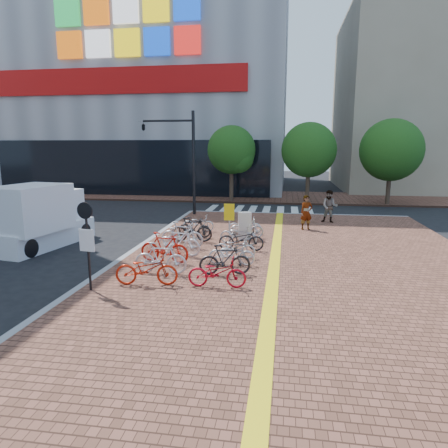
% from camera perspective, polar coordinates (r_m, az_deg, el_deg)
% --- Properties ---
extents(ground, '(120.00, 120.00, 0.00)m').
position_cam_1_polar(ground, '(15.08, -0.50, -6.28)').
color(ground, black).
rests_on(ground, ground).
extents(sidewalk, '(14.00, 34.00, 0.15)m').
position_cam_1_polar(sidewalk, '(10.23, 12.04, -14.81)').
color(sidewalk, brown).
rests_on(sidewalk, ground).
extents(tactile_strip, '(0.40, 34.00, 0.01)m').
position_cam_1_polar(tactile_strip, '(10.18, 6.25, -14.25)').
color(tactile_strip, yellow).
rests_on(tactile_strip, sidewalk).
extents(kerb_west, '(0.25, 34.00, 0.15)m').
position_cam_1_polar(kerb_west, '(12.02, -24.33, -11.55)').
color(kerb_west, gray).
rests_on(kerb_west, ground).
extents(kerb_north, '(14.00, 0.25, 0.15)m').
position_cam_1_polar(kerb_north, '(26.58, 10.15, 1.34)').
color(kerb_north, gray).
rests_on(kerb_north, ground).
extents(far_sidewalk, '(70.00, 8.00, 0.15)m').
position_cam_1_polar(far_sidewalk, '(35.56, 5.03, 3.90)').
color(far_sidewalk, brown).
rests_on(far_sidewalk, ground).
extents(department_store, '(36.00, 24.27, 28.00)m').
position_cam_1_polar(department_store, '(50.56, -13.54, 21.61)').
color(department_store, gray).
rests_on(department_store, ground).
extents(building_beige, '(20.00, 18.00, 18.00)m').
position_cam_1_polar(building_beige, '(48.99, 28.52, 15.07)').
color(building_beige, gray).
rests_on(building_beige, ground).
extents(crosswalk, '(7.50, 4.00, 0.01)m').
position_cam_1_polar(crosswalk, '(28.62, 5.06, 2.01)').
color(crosswalk, silver).
rests_on(crosswalk, ground).
extents(street_trees, '(16.20, 4.60, 6.35)m').
position_cam_1_polar(street_trees, '(31.77, 13.95, 10.05)').
color(street_trees, '#38281E').
rests_on(street_trees, far_sidewalk).
extents(bike_0, '(2.06, 0.95, 1.04)m').
position_cam_1_polar(bike_0, '(12.94, -11.01, -6.34)').
color(bike_0, '#B2210C').
rests_on(bike_0, sidewalk).
extents(bike_1, '(1.85, 0.53, 1.11)m').
position_cam_1_polar(bike_1, '(13.97, -9.05, -4.82)').
color(bike_1, silver).
rests_on(bike_1, sidewalk).
extents(bike_2, '(1.98, 0.75, 1.16)m').
position_cam_1_polar(bike_2, '(15.27, -8.52, -3.33)').
color(bike_2, red).
rests_on(bike_2, sidewalk).
extents(bike_3, '(1.97, 0.92, 1.14)m').
position_cam_1_polar(bike_3, '(16.14, -6.49, -2.53)').
color(bike_3, white).
rests_on(bike_3, sidewalk).
extents(bike_4, '(1.94, 0.71, 1.14)m').
position_cam_1_polar(bike_4, '(17.38, -6.01, -1.53)').
color(bike_4, '#BBBBC0').
rests_on(bike_4, sidewalk).
extents(bike_5, '(1.94, 0.78, 1.13)m').
position_cam_1_polar(bike_5, '(18.37, -4.64, -0.84)').
color(bike_5, black).
rests_on(bike_5, sidewalk).
extents(bike_6, '(1.68, 0.65, 0.98)m').
position_cam_1_polar(bike_6, '(19.32, -4.25, -0.47)').
color(bike_6, black).
rests_on(bike_6, sidewalk).
extents(bike_7, '(1.64, 0.62, 0.85)m').
position_cam_1_polar(bike_7, '(20.72, -3.70, 0.15)').
color(bike_7, silver).
rests_on(bike_7, sidewalk).
extents(bike_8, '(1.86, 0.72, 0.96)m').
position_cam_1_polar(bike_8, '(12.52, -1.00, -6.92)').
color(bike_8, red).
rests_on(bike_8, sidewalk).
extents(bike_9, '(1.83, 0.83, 1.06)m').
position_cam_1_polar(bike_9, '(13.68, 0.11, -5.14)').
color(bike_9, black).
rests_on(bike_9, sidewalk).
extents(bike_10, '(1.72, 0.63, 0.90)m').
position_cam_1_polar(bike_10, '(14.79, 1.08, -4.21)').
color(bike_10, silver).
rests_on(bike_10, sidewalk).
extents(bike_11, '(1.66, 0.70, 0.85)m').
position_cam_1_polar(bike_11, '(15.80, 1.62, -3.30)').
color(bike_11, '#B3B3B8').
rests_on(bike_11, sidewalk).
extents(bike_12, '(1.91, 0.69, 1.00)m').
position_cam_1_polar(bike_12, '(16.86, 2.47, -2.13)').
color(bike_12, black).
rests_on(bike_12, sidewalk).
extents(bike_13, '(1.82, 0.93, 0.91)m').
position_cam_1_polar(bike_13, '(17.89, 2.08, -1.50)').
color(bike_13, '#B5B5BA').
rests_on(bike_13, sidewalk).
extents(bike_14, '(1.65, 0.63, 0.97)m').
position_cam_1_polar(bike_14, '(19.14, 3.25, -0.58)').
color(bike_14, '#ABAAAF').
rests_on(bike_14, sidewalk).
extents(bike_15, '(1.66, 0.64, 0.86)m').
position_cam_1_polar(bike_15, '(20.07, 3.00, -0.19)').
color(bike_15, silver).
rests_on(bike_15, sidewalk).
extents(pedestrian_a, '(0.78, 0.65, 1.82)m').
position_cam_1_polar(pedestrian_a, '(21.43, 11.69, 1.62)').
color(pedestrian_a, gray).
rests_on(pedestrian_a, sidewalk).
extents(pedestrian_b, '(1.04, 0.89, 1.87)m').
position_cam_1_polar(pedestrian_b, '(23.70, 14.86, 2.43)').
color(pedestrian_b, '#4D5261').
rests_on(pedestrian_b, sidewalk).
extents(utility_box, '(0.68, 0.56, 1.28)m').
position_cam_1_polar(utility_box, '(18.93, 2.96, -0.23)').
color(utility_box, silver).
rests_on(utility_box, sidewalk).
extents(yellow_sign, '(0.48, 0.13, 1.76)m').
position_cam_1_polar(yellow_sign, '(18.26, 0.76, 1.22)').
color(yellow_sign, '#B7B7BC').
rests_on(yellow_sign, sidewalk).
extents(notice_sign, '(0.51, 0.14, 2.73)m').
position_cam_1_polar(notice_sign, '(12.60, -19.02, -1.56)').
color(notice_sign, black).
rests_on(notice_sign, sidewalk).
extents(traffic_light_pole, '(3.49, 1.35, 6.50)m').
position_cam_1_polar(traffic_light_pole, '(26.05, -7.67, 11.30)').
color(traffic_light_pole, black).
rests_on(traffic_light_pole, sidewalk).
extents(box_truck, '(2.88, 5.20, 2.85)m').
position_cam_1_polar(box_truck, '(19.82, -24.92, 0.88)').
color(box_truck, white).
rests_on(box_truck, ground).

